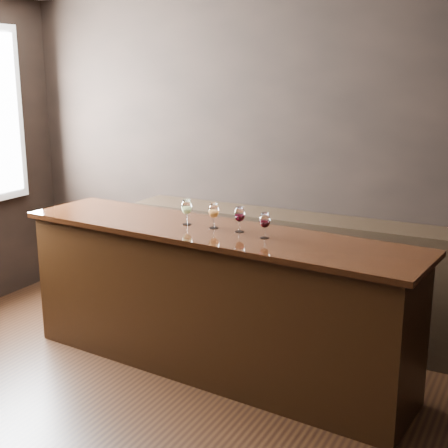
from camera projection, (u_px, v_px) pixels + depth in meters
The scene contains 9 objects.
ground at pixel (116, 445), 3.68m from camera, with size 5.00×5.00×0.00m, color black.
room_shell at pixel (81, 134), 3.44m from camera, with size 5.02×4.52×2.81m.
bar_counter at pixel (213, 303), 4.50m from camera, with size 2.92×0.63×1.02m, color black.
bar_top at pixel (213, 232), 4.37m from camera, with size 3.02×0.70×0.04m, color black.
back_bar_shelf at pixel (286, 273), 5.19m from camera, with size 2.78×0.40×1.00m, color black.
glass_white at pixel (187, 208), 4.48m from camera, with size 0.08×0.08×0.19m.
glass_amber at pixel (214, 211), 4.38m from camera, with size 0.08×0.08×0.18m.
glass_red_a at pixel (240, 215), 4.28m from camera, with size 0.08×0.08×0.18m.
glass_red_b at pixel (265, 221), 4.12m from camera, with size 0.07×0.07×0.17m.
Camera 1 is at (2.09, -2.57, 2.16)m, focal length 50.00 mm.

